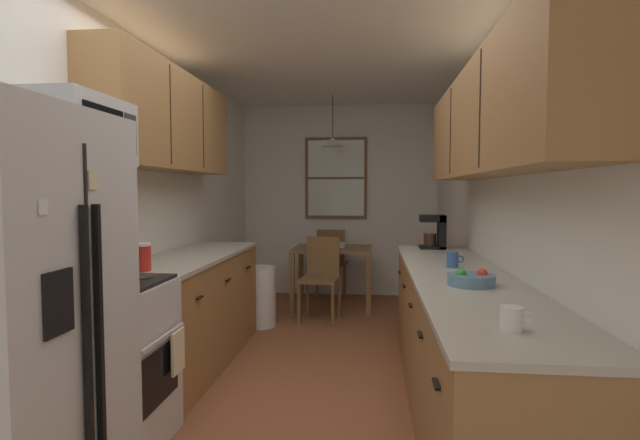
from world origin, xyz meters
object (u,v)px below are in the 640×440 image
at_px(trash_bin, 261,296).
at_px(coffee_maker, 436,231).
at_px(dining_chair_far, 332,259).
at_px(storage_canister, 142,257).
at_px(microwave_over_range, 77,130).
at_px(mug_spare, 453,260).
at_px(mug_by_coffeemaker, 512,318).
at_px(dining_chair_near, 321,274).
at_px(fruit_bowl, 471,279).
at_px(table_serving_bowl, 338,245).
at_px(refrigerator, 4,334).
at_px(stove_range, 103,364).
at_px(dining_table, 333,257).

bearing_deg(trash_bin, coffee_maker, -17.79).
height_order(dining_chair_far, storage_canister, storage_canister).
distance_m(microwave_over_range, dining_chair_far, 4.28).
bearing_deg(mug_spare, dining_chair_far, 108.80).
xyz_separation_m(mug_by_coffeemaker, mug_spare, (0.02, 1.45, 0.01)).
bearing_deg(mug_spare, dining_chair_near, 119.15).
bearing_deg(trash_bin, microwave_over_range, -99.43).
bearing_deg(fruit_bowl, table_serving_bowl, 106.46).
bearing_deg(refrigerator, stove_range, 93.24).
bearing_deg(mug_by_coffeemaker, dining_chair_near, 107.42).
relative_size(stove_range, trash_bin, 1.77).
distance_m(microwave_over_range, storage_canister, 0.89).
bearing_deg(dining_chair_far, mug_spare, -71.20).
distance_m(dining_chair_near, mug_by_coffeemaker, 3.60).
height_order(coffee_maker, table_serving_bowl, coffee_maker).
distance_m(microwave_over_range, trash_bin, 2.86).
xyz_separation_m(stove_range, fruit_bowl, (1.98, 0.23, 0.46)).
xyz_separation_m(refrigerator, storage_canister, (-0.05, 1.23, 0.13)).
distance_m(trash_bin, table_serving_bowl, 1.29).
bearing_deg(trash_bin, table_serving_bowl, 52.52).
bearing_deg(dining_chair_near, stove_range, -107.66).
bearing_deg(dining_chair_far, microwave_over_range, -104.49).
bearing_deg(fruit_bowl, dining_chair_far, 105.87).
bearing_deg(table_serving_bowl, microwave_over_range, -108.55).
distance_m(stove_range, mug_spare, 2.20).
relative_size(coffee_maker, mug_spare, 2.62).
bearing_deg(storage_canister, mug_spare, 10.17).
bearing_deg(microwave_over_range, fruit_bowl, 6.25).
xyz_separation_m(coffee_maker, mug_by_coffeemaker, (-0.04, -2.52, -0.11)).
xyz_separation_m(stove_range, dining_chair_near, (0.89, 2.79, 0.03)).
xyz_separation_m(stove_range, coffee_maker, (2.00, 1.91, 0.58)).
bearing_deg(dining_chair_far, trash_bin, -112.21).
height_order(coffee_maker, fruit_bowl, coffee_maker).
relative_size(microwave_over_range, dining_chair_near, 0.68).
xyz_separation_m(stove_range, dining_table, (0.97, 3.38, 0.14)).
distance_m(dining_table, dining_chair_near, 0.60).
bearing_deg(mug_by_coffeemaker, fruit_bowl, 88.70).
xyz_separation_m(refrigerator, dining_chair_far, (0.87, 4.72, -0.36)).
bearing_deg(coffee_maker, microwave_over_range, -137.92).
xyz_separation_m(microwave_over_range, dining_table, (1.08, 3.38, -1.12)).
height_order(dining_table, trash_bin, dining_table).
height_order(mug_by_coffeemaker, table_serving_bowl, mug_by_coffeemaker).
bearing_deg(table_serving_bowl, coffee_maker, -57.42).
height_order(dining_chair_near, dining_chair_far, same).
height_order(dining_table, mug_spare, mug_spare).
distance_m(stove_range, trash_bin, 2.48).
relative_size(trash_bin, mug_spare, 5.49).
distance_m(coffee_maker, table_serving_bowl, 1.82).
height_order(dining_table, table_serving_bowl, table_serving_bowl).
xyz_separation_m(coffee_maker, table_serving_bowl, (-0.97, 1.51, -0.30)).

